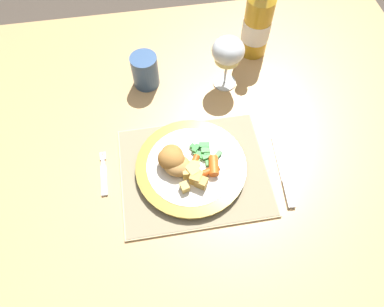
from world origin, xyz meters
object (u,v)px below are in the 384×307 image
object	(u,v)px
fork	(104,177)
bottle	(258,22)
table_knife	(284,177)
dining_table	(200,152)
dinner_plate	(191,167)
wine_glass	(228,53)
drinking_cup	(145,70)

from	to	relation	value
fork	bottle	xyz separation A→B (m)	(0.46, 0.36, 0.10)
table_knife	dining_table	bearing A→B (deg)	140.24
fork	dinner_plate	bearing A→B (deg)	-3.94
dinner_plate	wine_glass	xyz separation A→B (m)	(0.14, 0.26, 0.10)
dining_table	drinking_cup	xyz separation A→B (m)	(-0.12, 0.21, 0.13)
dining_table	bottle	world-z (taller)	bottle
dining_table	bottle	distance (m)	0.40
table_knife	dinner_plate	bearing A→B (deg)	165.19
dinner_plate	drinking_cup	xyz separation A→B (m)	(-0.08, 0.30, 0.03)
dinner_plate	fork	bearing A→B (deg)	176.06
fork	table_knife	world-z (taller)	table_knife
table_knife	bottle	world-z (taller)	bottle
bottle	wine_glass	bearing A→B (deg)	-134.23
dining_table	table_knife	distance (m)	0.25
fork	wine_glass	size ratio (longest dim) A/B	0.77
dining_table	wine_glass	world-z (taller)	wine_glass
dining_table	wine_glass	distance (m)	0.28
dining_table	table_knife	bearing A→B (deg)	-39.76
fork	bottle	distance (m)	0.60
fork	bottle	size ratio (longest dim) A/B	0.45
drinking_cup	table_knife	bearing A→B (deg)	-50.11
dining_table	drinking_cup	distance (m)	0.27
dining_table	bottle	xyz separation A→B (m)	(0.21, 0.29, 0.18)
bottle	dinner_plate	bearing A→B (deg)	-123.61
bottle	dining_table	bearing A→B (deg)	-126.28
bottle	drinking_cup	xyz separation A→B (m)	(-0.33, -0.08, -0.06)
dinner_plate	fork	xyz separation A→B (m)	(-0.21, 0.01, -0.01)
dining_table	dinner_plate	bearing A→B (deg)	-114.06
fork	table_knife	size ratio (longest dim) A/B	0.62
dinner_plate	fork	world-z (taller)	dinner_plate
table_knife	bottle	xyz separation A→B (m)	(0.03, 0.44, 0.10)
dinner_plate	wine_glass	distance (m)	0.32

